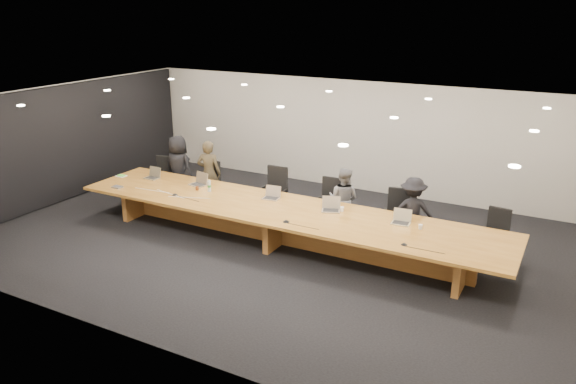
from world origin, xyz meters
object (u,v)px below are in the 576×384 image
laptop_e (401,217)px  paper_cup_near (342,209)px  chair_far_right (495,235)px  laptop_a (151,173)px  conference_table (281,219)px  mic_left (175,194)px  chair_mid_right (329,204)px  person_c (343,199)px  mic_center (286,221)px  chair_far_left (162,176)px  person_d (412,212)px  av_box (117,187)px  water_bottle (209,186)px  chair_right (397,215)px  paper_cup_far (420,227)px  person_a (179,168)px  laptop_d (331,204)px  chair_left (207,183)px  laptop_c (271,193)px  amber_mug (197,188)px  person_b (209,173)px  laptop_b (197,179)px  mic_right (404,244)px  chair_mid_left (273,193)px

laptop_e → paper_cup_near: size_ratio=3.72×
chair_far_right → laptop_a: size_ratio=3.03×
conference_table → mic_left: (-2.36, -0.36, 0.25)m
chair_mid_right → laptop_e: 2.05m
chair_far_right → person_c: 3.08m
chair_far_right → mic_center: size_ratio=7.87×
chair_far_left → paper_cup_near: chair_far_left is taller
chair_mid_right → person_d: 1.82m
laptop_a → av_box: size_ratio=1.57×
water_bottle → conference_table: bearing=-5.8°
chair_right → paper_cup_far: bearing=-66.9°
person_a → laptop_d: 4.50m
chair_left → person_a: 0.87m
laptop_c → amber_mug: bearing=-178.1°
person_b → laptop_b: bearing=91.8°
amber_mug → mic_right: amber_mug is taller
chair_mid_right → person_b: (-3.11, 0.01, 0.24)m
person_a → laptop_d: (4.42, -0.84, 0.09)m
person_a → laptop_a: 0.85m
chair_far_left → person_b: person_b is taller
chair_far_right → laptop_e: (-1.54, -0.89, 0.38)m
chair_far_left → mic_right: size_ratio=8.84×
person_c → chair_far_right: bearing=179.3°
chair_left → mic_center: size_ratio=8.56×
chair_far_right → mic_right: size_ratio=8.95×
chair_far_left → person_b: (1.48, -0.02, 0.29)m
chair_mid_left → person_a: bearing=178.6°
conference_table → mic_center: mic_center is taller
chair_left → chair_far_right: size_ratio=1.09×
chair_mid_left → chair_far_right: bearing=-1.3°
mic_left → amber_mug: bearing=66.9°
laptop_d → paper_cup_near: 0.24m
person_c → laptop_b: person_c is taller
chair_far_right → av_box: (-7.69, -1.78, 0.26)m
chair_left → water_bottle: chair_left is taller
water_bottle → amber_mug: (-0.28, -0.06, -0.08)m
laptop_c → mic_right: laptop_c is taller
chair_left → laptop_a: bearing=-123.6°
mic_right → chair_left: bearing=162.1°
chair_mid_left → person_a: person_a is taller
chair_left → mic_center: bearing=-14.4°
person_a → mic_center: size_ratio=12.56×
laptop_c → mic_center: (0.89, -0.99, -0.12)m
person_c → laptop_c: size_ratio=4.09×
person_d → amber_mug: bearing=-5.8°
amber_mug → laptop_d: bearing=3.4°
person_b → laptop_d: size_ratio=4.46×
person_c → mic_center: 1.87m
chair_left → person_c: 3.47m
chair_mid_left → av_box: bearing=-151.1°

